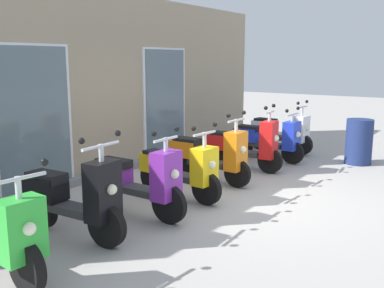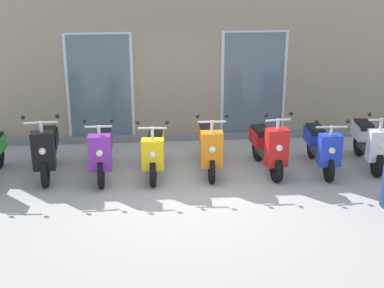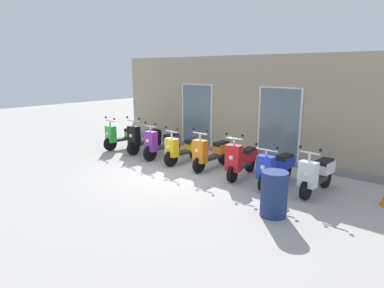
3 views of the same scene
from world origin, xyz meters
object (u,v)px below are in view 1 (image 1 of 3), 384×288
Objects in this scene: scooter_purple at (138,180)px; trash_bin at (359,142)px; scooter_yellow at (179,169)px; scooter_red at (245,145)px; scooter_blue at (268,138)px; scooter_orange at (210,154)px; scooter_white at (281,132)px; scooter_black at (74,197)px; traffic_cone at (294,131)px.

trash_bin is (4.77, -1.64, -0.04)m from scooter_purple.
scooter_red reaches higher than scooter_yellow.
scooter_blue is at bearing 115.49° from trash_bin.
scooter_red is (1.08, -0.11, -0.01)m from scooter_orange.
scooter_orange reaches higher than scooter_white.
scooter_white is at bearing -0.19° from scooter_black.
scooter_purple is 1.04× the size of scooter_yellow.
scooter_blue is at bearing -0.23° from scooter_red.
scooter_black is at bearing 173.54° from scooter_purple.
scooter_purple is 3.07× the size of traffic_cone.
scooter_red is 3.42m from traffic_cone.
scooter_white reaches higher than scooter_blue.
scooter_white reaches higher than traffic_cone.
trash_bin is at bearing -18.96° from scooter_purple.
scooter_purple is 4.00m from scooter_blue.
trash_bin is (2.84, -1.73, -0.04)m from scooter_orange.
scooter_orange reaches higher than traffic_cone.
scooter_black reaches higher than scooter_orange.
scooter_black reaches higher than trash_bin.
scooter_yellow is (0.93, 0.01, -0.05)m from scooter_purple.
scooter_purple is 1.00× the size of scooter_blue.
scooter_orange is at bearing 176.98° from scooter_blue.
scooter_purple is 6.42m from traffic_cone.
scooter_black reaches higher than scooter_red.
scooter_red is 2.94× the size of traffic_cone.
scooter_black reaches higher than scooter_purple.
scooter_purple reaches higher than traffic_cone.
scooter_red is 1.01× the size of scooter_white.
scooter_orange is at bearing 174.41° from scooter_red.
scooter_white is (4.03, 0.09, 0.02)m from scooter_yellow.
trash_bin is (-0.19, -1.73, -0.02)m from scooter_white.
traffic_cone is at bearing 3.37° from scooter_orange.
scooter_black is 1.93m from scooter_yellow.
scooter_purple is 1.93m from scooter_orange.
scooter_yellow is (1.93, -0.11, -0.05)m from scooter_black.
scooter_blue is 1.79m from trash_bin.
scooter_purple reaches higher than scooter_white.
scooter_orange is at bearing -179.91° from scooter_white.
scooter_black is 0.97× the size of scooter_orange.
scooter_yellow is at bearing 0.42° from scooter_purple.
traffic_cone is (7.40, 0.24, -0.24)m from scooter_black.
scooter_orange is 1.07× the size of scooter_white.
scooter_white is 1.48m from traffic_cone.
traffic_cone is at bearing 1.84° from scooter_black.
scooter_red is at bearing -173.80° from traffic_cone.
scooter_white is at bearing 0.09° from scooter_orange.
scooter_purple is at bearing -176.86° from traffic_cone.
scooter_red reaches higher than trash_bin.
traffic_cone is (1.44, 0.26, -0.21)m from scooter_white.
scooter_white is (1.96, 0.11, -0.02)m from scooter_red.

